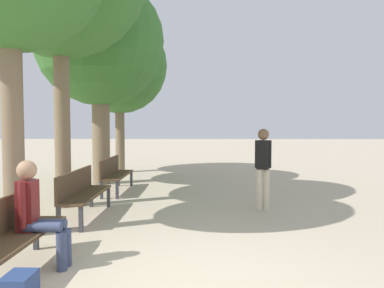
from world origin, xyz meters
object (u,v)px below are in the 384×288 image
bench_row_2 (114,172)px  pedestrian_near (263,164)px  person_seated (37,211)px  bench_row_0 (8,231)px  tree_row_2 (100,43)px  bench_row_1 (82,190)px  tree_row_3 (119,66)px

bench_row_2 → pedestrian_near: bearing=-29.7°
pedestrian_near → bench_row_2: bearing=150.3°
person_seated → pedestrian_near: size_ratio=0.79×
bench_row_0 → tree_row_2: 7.41m
bench_row_2 → tree_row_2: 3.76m
person_seated → pedestrian_near: pedestrian_near is taller
bench_row_0 → person_seated: bearing=47.4°
bench_row_0 → person_seated: size_ratio=1.49×
tree_row_2 → pedestrian_near: bearing=-38.7°
bench_row_1 → tree_row_3: tree_row_3 is taller
bench_row_0 → tree_row_3: size_ratio=0.35×
bench_row_2 → person_seated: size_ratio=1.49×
tree_row_3 → bench_row_2: bearing=-80.3°
bench_row_0 → bench_row_2: same height
bench_row_0 → pedestrian_near: bearing=44.3°
bench_row_0 → tree_row_3: (-0.66, 9.08, 3.21)m
tree_row_3 → person_seated: tree_row_3 is taller
bench_row_0 → tree_row_2: tree_row_2 is taller
bench_row_2 → pedestrian_near: (3.37, -1.92, 0.41)m
bench_row_2 → tree_row_3: tree_row_3 is taller
bench_row_2 → person_seated: person_seated is taller
tree_row_2 → tree_row_3: tree_row_2 is taller
bench_row_1 → pedestrian_near: 3.46m
tree_row_2 → pedestrian_near: 6.00m
bench_row_1 → pedestrian_near: (3.37, 0.68, 0.41)m
bench_row_0 → bench_row_2: (0.00, 5.21, 0.00)m
tree_row_3 → person_seated: bearing=-84.3°
tree_row_2 → tree_row_3: bearing=90.0°
bench_row_0 → bench_row_1: (0.00, 2.61, 0.00)m
tree_row_2 → bench_row_1: bearing=-80.4°
person_seated → bench_row_1: bearing=95.5°
bench_row_0 → bench_row_1: size_ratio=1.00×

